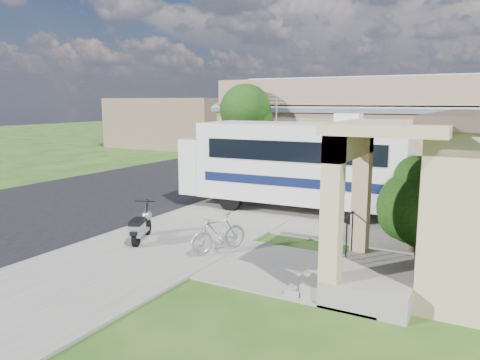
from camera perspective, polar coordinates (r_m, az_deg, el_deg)
The scene contains 18 objects.
ground at distance 12.84m, azimuth -3.48°, elevation -7.55°, with size 120.00×120.00×0.00m, color #193D10.
street_slab at distance 25.03m, azimuth -5.71°, elevation 0.89°, with size 9.00×80.00×0.02m, color black.
sidewalk_slab at distance 22.03m, azimuth 8.34°, elevation -0.30°, with size 4.00×80.00×0.06m, color slate.
driveway_slab at distance 16.13m, azimuth 9.72°, elevation -4.00°, with size 7.00×6.00×0.05m, color slate.
walk_slab at distance 10.69m, azimuth 7.49°, elevation -11.07°, with size 4.00×3.00×0.05m, color slate.
warehouse at distance 25.25m, azimuth 13.79°, elevation 5.26°, with size 12.50×8.40×5.04m.
distant_bldg_far at distance 40.07m, azimuth -7.21°, elevation 6.99°, with size 10.00×8.00×4.00m, color brown.
distant_bldg_near at distance 49.37m, azimuth 3.01°, elevation 7.07°, with size 8.00×7.00×3.20m, color #765D4A.
street_tree_a at distance 21.96m, azimuth 0.99°, elevation 8.21°, with size 2.44×2.40×4.58m.
street_tree_b at distance 31.14m, azimuth 9.76°, elevation 8.76°, with size 2.44×2.40×4.73m.
street_tree_c at distance 39.75m, azimuth 14.09°, elevation 8.35°, with size 2.44×2.40×4.42m.
motorhome at distance 16.20m, azimuth 6.70°, elevation 2.19°, with size 7.89×2.89×3.98m.
shrub at distance 12.39m, azimuth 20.83°, elevation -2.76°, with size 2.01×1.92×2.47m.
scooter at distance 12.82m, azimuth -12.05°, elevation -5.61°, with size 0.88×1.48×1.03m.
bicycle at distance 11.70m, azimuth -2.64°, elevation -6.78°, with size 0.46×1.61×0.97m, color #A5A5AC.
pickup_truck at distance 26.61m, azimuth 0.52°, elevation 3.15°, with size 2.62×5.68×1.58m, color white.
van at distance 32.77m, azimuth 5.28°, elevation 4.43°, with size 2.37×5.83×1.69m, color white.
garden_hose at distance 11.09m, azimuth 12.17°, elevation -10.10°, with size 0.38×0.38×0.17m, color #156B17.
Camera 1 is at (6.61, -10.34, 3.79)m, focal length 35.00 mm.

